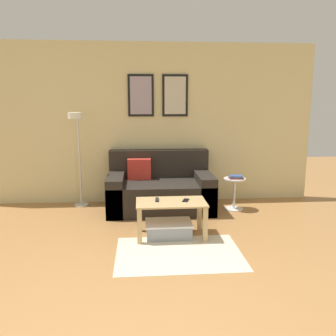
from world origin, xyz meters
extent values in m
cube|color=beige|center=(0.00, 3.74, 1.27)|extent=(5.60, 0.06, 2.55)
cube|color=black|center=(0.00, 3.69, 1.73)|extent=(0.41, 0.02, 0.66)
cube|color=#A393A8|center=(0.00, 3.68, 1.73)|extent=(0.34, 0.01, 0.59)
cube|color=black|center=(0.54, 3.69, 1.73)|extent=(0.41, 0.02, 0.66)
cube|color=beige|center=(0.54, 3.68, 1.73)|extent=(0.34, 0.01, 0.59)
cube|color=beige|center=(0.38, 1.59, 0.00)|extent=(1.37, 0.99, 0.01)
cube|color=#28231E|center=(0.27, 3.19, 0.22)|extent=(1.58, 0.94, 0.44)
cube|color=#28231E|center=(0.27, 3.57, 0.66)|extent=(1.58, 0.20, 0.44)
cube|color=#28231E|center=(-0.40, 3.19, 0.28)|extent=(0.24, 0.94, 0.56)
cube|color=#28231E|center=(0.94, 3.19, 0.28)|extent=(0.24, 0.94, 0.56)
cube|color=red|center=(-0.04, 3.40, 0.60)|extent=(0.36, 0.14, 0.32)
cube|color=tan|center=(0.34, 2.10, 0.43)|extent=(0.85, 0.48, 0.02)
cube|color=tan|center=(-0.05, 1.90, 0.21)|extent=(0.06, 0.06, 0.42)
cube|color=tan|center=(0.73, 1.90, 0.21)|extent=(0.06, 0.06, 0.42)
cube|color=tan|center=(-0.05, 2.30, 0.21)|extent=(0.06, 0.06, 0.42)
cube|color=tan|center=(0.73, 2.30, 0.21)|extent=(0.06, 0.06, 0.42)
cube|color=gray|center=(0.31, 2.10, 0.08)|extent=(0.54, 0.37, 0.17)
cube|color=silver|center=(0.31, 2.10, 0.18)|extent=(0.56, 0.39, 0.02)
cylinder|color=silver|center=(-0.97, 3.52, 0.01)|extent=(0.23, 0.23, 0.02)
cylinder|color=silver|center=(-0.97, 3.52, 0.74)|extent=(0.03, 0.03, 1.44)
cylinder|color=silver|center=(-0.97, 3.40, 1.46)|extent=(0.02, 0.23, 0.02)
cylinder|color=white|center=(-0.97, 3.29, 1.43)|extent=(0.20, 0.20, 0.09)
cylinder|color=white|center=(1.40, 3.13, 0.01)|extent=(0.28, 0.28, 0.01)
cylinder|color=white|center=(1.40, 3.13, 0.24)|extent=(0.04, 0.04, 0.46)
cylinder|color=white|center=(1.40, 3.13, 0.48)|extent=(0.33, 0.33, 0.02)
cube|color=#B73333|center=(1.42, 3.11, 0.50)|extent=(0.23, 0.16, 0.02)
cube|color=#4C4C51|center=(1.41, 3.10, 0.51)|extent=(0.21, 0.14, 0.02)
cube|color=#335199|center=(1.42, 3.10, 0.53)|extent=(0.20, 0.15, 0.01)
cube|color=#232328|center=(0.17, 2.16, 0.45)|extent=(0.05, 0.15, 0.02)
cube|color=black|center=(0.52, 2.13, 0.45)|extent=(0.11, 0.15, 0.01)
camera|label=1|loc=(-0.03, -2.04, 1.65)|focal=38.00mm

